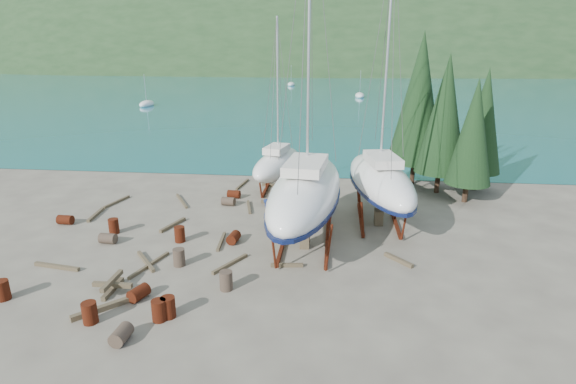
# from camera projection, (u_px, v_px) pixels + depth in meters

# --- Properties ---
(ground) EXTENTS (600.00, 600.00, 0.00)m
(ground) POSITION_uv_depth(u_px,v_px,m) (238.00, 255.00, 23.36)
(ground) COLOR #585045
(ground) RESTS_ON ground
(bay_water) EXTENTS (700.00, 700.00, 0.00)m
(bay_water) POSITION_uv_depth(u_px,v_px,m) (330.00, 63.00, 321.64)
(bay_water) COLOR teal
(bay_water) RESTS_ON ground
(far_hill) EXTENTS (800.00, 360.00, 110.00)m
(far_hill) POSITION_uv_depth(u_px,v_px,m) (330.00, 63.00, 326.37)
(far_hill) COLOR #1D361B
(far_hill) RESTS_ON ground
(far_house_left) EXTENTS (6.60, 5.60, 5.60)m
(far_house_left) POSITION_uv_depth(u_px,v_px,m) (197.00, 65.00, 208.33)
(far_house_left) COLOR beige
(far_house_left) RESTS_ON ground
(far_house_center) EXTENTS (6.60, 5.60, 5.60)m
(far_house_center) POSITION_uv_depth(u_px,v_px,m) (282.00, 65.00, 204.36)
(far_house_center) COLOR beige
(far_house_center) RESTS_ON ground
(far_house_right) EXTENTS (6.60, 5.60, 5.60)m
(far_house_right) POSITION_uv_depth(u_px,v_px,m) (394.00, 65.00, 199.40)
(far_house_right) COLOR beige
(far_house_right) RESTS_ON ground
(cypress_near_right) EXTENTS (3.60, 3.60, 10.00)m
(cypress_near_right) POSITION_uv_depth(u_px,v_px,m) (445.00, 114.00, 31.71)
(cypress_near_right) COLOR black
(cypress_near_right) RESTS_ON ground
(cypress_mid_right) EXTENTS (3.06, 3.06, 8.50)m
(cypress_mid_right) POSITION_uv_depth(u_px,v_px,m) (473.00, 132.00, 29.93)
(cypress_mid_right) COLOR black
(cypress_mid_right) RESTS_ON ground
(cypress_back_left) EXTENTS (4.14, 4.14, 11.50)m
(cypress_back_left) POSITION_uv_depth(u_px,v_px,m) (419.00, 99.00, 33.49)
(cypress_back_left) COLOR black
(cypress_back_left) RESTS_ON ground
(cypress_far_right) EXTENTS (3.24, 3.24, 9.00)m
(cypress_far_right) POSITION_uv_depth(u_px,v_px,m) (483.00, 121.00, 32.54)
(cypress_far_right) COLOR black
(cypress_far_right) RESTS_ON ground
(moored_boat_left) EXTENTS (2.00, 5.00, 6.05)m
(moored_boat_left) POSITION_uv_depth(u_px,v_px,m) (147.00, 104.00, 83.03)
(moored_boat_left) COLOR white
(moored_boat_left) RESTS_ON ground
(moored_boat_mid) EXTENTS (2.00, 5.00, 6.05)m
(moored_boat_mid) POSITION_uv_depth(u_px,v_px,m) (360.00, 96.00, 98.00)
(moored_boat_mid) COLOR white
(moored_boat_mid) RESTS_ON ground
(moored_boat_far) EXTENTS (2.00, 5.00, 6.05)m
(moored_boat_far) POSITION_uv_depth(u_px,v_px,m) (291.00, 84.00, 128.19)
(moored_boat_far) COLOR white
(moored_boat_far) RESTS_ON ground
(large_sailboat_near) EXTENTS (4.61, 12.03, 18.49)m
(large_sailboat_near) POSITION_uv_depth(u_px,v_px,m) (306.00, 191.00, 23.98)
(large_sailboat_near) COLOR white
(large_sailboat_near) RESTS_ON ground
(large_sailboat_far) EXTENTS (4.71, 10.62, 16.23)m
(large_sailboat_far) POSITION_uv_depth(u_px,v_px,m) (380.00, 180.00, 27.13)
(large_sailboat_far) COLOR white
(large_sailboat_far) RESTS_ON ground
(small_sailboat_shore) EXTENTS (4.09, 8.08, 12.37)m
(small_sailboat_shore) POSITION_uv_depth(u_px,v_px,m) (277.00, 164.00, 33.49)
(small_sailboat_shore) COLOR white
(small_sailboat_shore) RESTS_ON ground
(worker) EXTENTS (0.41, 0.61, 1.66)m
(worker) POSITION_uv_depth(u_px,v_px,m) (267.00, 212.00, 27.10)
(worker) COLOR navy
(worker) RESTS_ON ground
(drum_0) EXTENTS (0.58, 0.58, 0.88)m
(drum_0) POSITION_uv_depth(u_px,v_px,m) (2.00, 290.00, 19.10)
(drum_0) COLOR #5D1A10
(drum_0) RESTS_ON ground
(drum_1) EXTENTS (0.62, 0.91, 0.58)m
(drum_1) POSITION_uv_depth(u_px,v_px,m) (121.00, 335.00, 16.38)
(drum_1) COLOR #2D2823
(drum_1) RESTS_ON ground
(drum_2) EXTENTS (0.90, 0.60, 0.58)m
(drum_2) POSITION_uv_depth(u_px,v_px,m) (65.00, 220.00, 27.34)
(drum_2) COLOR #5D1A10
(drum_2) RESTS_ON ground
(drum_4) EXTENTS (0.93, 0.66, 0.58)m
(drum_4) POSITION_uv_depth(u_px,v_px,m) (234.00, 194.00, 32.13)
(drum_4) COLOR #5D1A10
(drum_4) RESTS_ON ground
(drum_5) EXTENTS (0.58, 0.58, 0.88)m
(drum_5) POSITION_uv_depth(u_px,v_px,m) (179.00, 257.00, 22.10)
(drum_5) COLOR #2D2823
(drum_5) RESTS_ON ground
(drum_6) EXTENTS (0.68, 0.95, 0.58)m
(drum_6) POSITION_uv_depth(u_px,v_px,m) (234.00, 238.00, 24.77)
(drum_6) COLOR #5D1A10
(drum_6) RESTS_ON ground
(drum_7) EXTENTS (0.58, 0.58, 0.88)m
(drum_7) POSITION_uv_depth(u_px,v_px,m) (159.00, 310.00, 17.63)
(drum_7) COLOR #5D1A10
(drum_7) RESTS_ON ground
(drum_8) EXTENTS (0.58, 0.58, 0.88)m
(drum_8) POSITION_uv_depth(u_px,v_px,m) (114.00, 226.00, 25.97)
(drum_8) COLOR #5D1A10
(drum_8) RESTS_ON ground
(drum_9) EXTENTS (0.95, 0.70, 0.58)m
(drum_9) POSITION_uv_depth(u_px,v_px,m) (228.00, 201.00, 30.63)
(drum_9) COLOR #2D2823
(drum_9) RESTS_ON ground
(drum_10) EXTENTS (0.58, 0.58, 0.88)m
(drum_10) POSITION_uv_depth(u_px,v_px,m) (168.00, 307.00, 17.84)
(drum_10) COLOR #5D1A10
(drum_10) RESTS_ON ground
(drum_11) EXTENTS (0.63, 0.91, 0.58)m
(drum_11) POSITION_uv_depth(u_px,v_px,m) (273.00, 200.00, 30.96)
(drum_11) COLOR #2D2823
(drum_11) RESTS_ON ground
(drum_12) EXTENTS (0.86, 1.03, 0.58)m
(drum_12) POSITION_uv_depth(u_px,v_px,m) (139.00, 293.00, 19.17)
(drum_12) COLOR #5D1A10
(drum_12) RESTS_ON ground
(drum_13) EXTENTS (0.58, 0.58, 0.88)m
(drum_13) POSITION_uv_depth(u_px,v_px,m) (90.00, 313.00, 17.47)
(drum_13) COLOR #5D1A10
(drum_13) RESTS_ON ground
(drum_14) EXTENTS (0.58, 0.58, 0.88)m
(drum_14) POSITION_uv_depth(u_px,v_px,m) (180.00, 234.00, 24.83)
(drum_14) COLOR #5D1A10
(drum_14) RESTS_ON ground
(drum_15) EXTENTS (0.92, 0.65, 0.58)m
(drum_15) POSITION_uv_depth(u_px,v_px,m) (108.00, 238.00, 24.66)
(drum_15) COLOR #2D2823
(drum_15) RESTS_ON ground
(drum_17) EXTENTS (0.58, 0.58, 0.88)m
(drum_17) POSITION_uv_depth(u_px,v_px,m) (226.00, 281.00, 19.89)
(drum_17) COLOR #2D2823
(drum_17) RESTS_ON ground
(timber_1) EXTENTS (1.32, 1.45, 0.19)m
(timber_1) POSITION_uv_depth(u_px,v_px,m) (398.00, 260.00, 22.58)
(timber_1) COLOR brown
(timber_1) RESTS_ON ground
(timber_2) EXTENTS (0.42, 2.35, 0.19)m
(timber_2) POSITION_uv_depth(u_px,v_px,m) (96.00, 215.00, 28.75)
(timber_2) COLOR brown
(timber_2) RESTS_ON ground
(timber_3) EXTENTS (0.98, 2.90, 0.15)m
(timber_3) POSITION_uv_depth(u_px,v_px,m) (149.00, 265.00, 22.11)
(timber_3) COLOR brown
(timber_3) RESTS_ON ground
(timber_5) EXTENTS (1.35, 2.20, 0.16)m
(timber_5) POSITION_uv_depth(u_px,v_px,m) (230.00, 264.00, 22.21)
(timber_5) COLOR brown
(timber_5) RESTS_ON ground
(timber_6) EXTENTS (1.99, 0.22, 0.19)m
(timber_6) POSITION_uv_depth(u_px,v_px,m) (275.00, 185.00, 34.95)
(timber_6) COLOR brown
(timber_6) RESTS_ON ground
(timber_7) EXTENTS (1.60, 0.35, 0.17)m
(timber_7) POSITION_uv_depth(u_px,v_px,m) (287.00, 265.00, 22.07)
(timber_7) COLOR brown
(timber_7) RESTS_ON ground
(timber_8) EXTENTS (0.91, 2.24, 0.19)m
(timber_8) POSITION_uv_depth(u_px,v_px,m) (173.00, 225.00, 27.07)
(timber_8) COLOR brown
(timber_8) RESTS_ON ground
(timber_9) EXTENTS (0.51, 2.76, 0.15)m
(timber_9) POSITION_uv_depth(u_px,v_px,m) (242.00, 184.00, 35.19)
(timber_9) COLOR brown
(timber_9) RESTS_ON ground
(timber_10) EXTENTS (0.73, 2.35, 0.16)m
(timber_10) POSITION_uv_depth(u_px,v_px,m) (249.00, 207.00, 30.15)
(timber_10) COLOR brown
(timber_10) RESTS_ON ground
(timber_11) EXTENTS (0.35, 2.38, 0.15)m
(timber_11) POSITION_uv_depth(u_px,v_px,m) (221.00, 241.00, 24.80)
(timber_11) COLOR brown
(timber_11) RESTS_ON ground
(timber_12) EXTENTS (1.72, 2.06, 0.17)m
(timber_12) POSITION_uv_depth(u_px,v_px,m) (146.00, 261.00, 22.48)
(timber_12) COLOR brown
(timber_12) RESTS_ON ground
(timber_14) EXTENTS (2.51, 0.57, 0.18)m
(timber_14) POSITION_uv_depth(u_px,v_px,m) (57.00, 267.00, 21.92)
(timber_14) COLOR brown
(timber_14) RESTS_ON ground
(timber_15) EXTENTS (1.70, 2.74, 0.15)m
(timber_15) POSITION_uv_depth(u_px,v_px,m) (182.00, 201.00, 31.40)
(timber_15) COLOR brown
(timber_15) RESTS_ON ground
(timber_16) EXTENTS (2.38, 2.40, 0.23)m
(timber_16) POSITION_uv_depth(u_px,v_px,m) (111.00, 305.00, 18.56)
(timber_16) COLOR brown
(timber_16) RESTS_ON ground
(timber_17) EXTENTS (0.75, 2.52, 0.16)m
(timber_17) POSITION_uv_depth(u_px,v_px,m) (117.00, 202.00, 31.18)
(timber_17) COLOR brown
(timber_17) RESTS_ON ground
(timber_pile_fore) EXTENTS (1.80, 1.80, 0.60)m
(timber_pile_fore) POSITION_uv_depth(u_px,v_px,m) (112.00, 285.00, 19.81)
(timber_pile_fore) COLOR brown
(timber_pile_fore) RESTS_ON ground
(timber_pile_aft) EXTENTS (1.80, 1.80, 0.60)m
(timber_pile_aft) POSITION_uv_depth(u_px,v_px,m) (274.00, 202.00, 30.45)
(timber_pile_aft) COLOR brown
(timber_pile_aft) RESTS_ON ground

